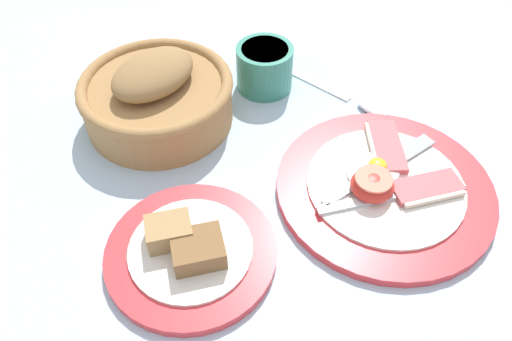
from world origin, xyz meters
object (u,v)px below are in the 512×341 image
at_px(bread_plate, 190,250).
at_px(sugar_cup, 265,66).
at_px(breakfast_plate, 384,186).
at_px(bread_basket, 157,95).
at_px(teaspoon_near_cup, 363,104).

relative_size(bread_plate, sugar_cup, 2.29).
height_order(breakfast_plate, bread_basket, bread_basket).
bearing_deg(bread_basket, teaspoon_near_cup, -29.08).
bearing_deg(bread_plate, breakfast_plate, -11.80).
bearing_deg(sugar_cup, breakfast_plate, -89.29).
distance_m(sugar_cup, teaspoon_near_cup, 0.15).
xyz_separation_m(bread_plate, bread_basket, (0.08, 0.22, 0.03)).
xyz_separation_m(bread_plate, sugar_cup, (0.24, 0.20, 0.02)).
distance_m(bread_plate, sugar_cup, 0.32).
xyz_separation_m(breakfast_plate, sugar_cup, (-0.00, 0.26, 0.03)).
relative_size(breakfast_plate, sugar_cup, 3.20).
bearing_deg(teaspoon_near_cup, sugar_cup, -159.32).
height_order(breakfast_plate, bread_plate, bread_plate).
bearing_deg(bread_basket, breakfast_plate, -58.73).
xyz_separation_m(bread_plate, teaspoon_near_cup, (0.33, 0.08, -0.01)).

